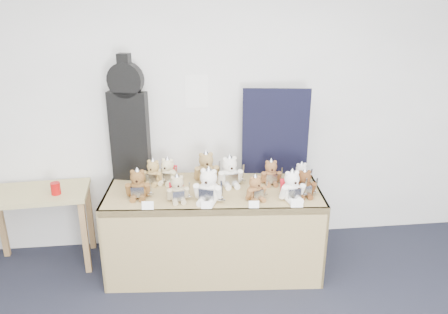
{
  "coord_description": "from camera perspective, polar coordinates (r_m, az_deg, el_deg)",
  "views": [
    {
      "loc": [
        -0.2,
        -1.42,
        2.34
      ],
      "look_at": [
        0.19,
        1.9,
        1.09
      ],
      "focal_mm": 35.0,
      "sensor_mm": 36.0,
      "label": 1
    }
  ],
  "objects": [
    {
      "name": "teddy_back_centre_right",
      "position": [
        3.8,
        0.76,
        -2.02
      ],
      "size": [
        0.25,
        0.21,
        0.3
      ],
      "rotation": [
        0.0,
        0.0,
        0.13
      ],
      "color": "white",
      "rests_on": "display_table"
    },
    {
      "name": "teddy_front_centre",
      "position": [
        3.5,
        -2.03,
        -3.92
      ],
      "size": [
        0.26,
        0.25,
        0.32
      ],
      "rotation": [
        0.0,
        0.0,
        -0.36
      ],
      "color": "white",
      "rests_on": "display_table"
    },
    {
      "name": "teddy_front_right",
      "position": [
        3.56,
        4.12,
        -4.18
      ],
      "size": [
        0.2,
        0.19,
        0.24
      ],
      "rotation": [
        0.0,
        0.0,
        0.37
      ],
      "color": "brown",
      "rests_on": "display_table"
    },
    {
      "name": "room_shell",
      "position": [
        4.0,
        -3.58,
        8.52
      ],
      "size": [
        6.0,
        6.0,
        6.0
      ],
      "color": "silver",
      "rests_on": "floor"
    },
    {
      "name": "teddy_back_left",
      "position": [
        3.9,
        -7.37,
        -1.92
      ],
      "size": [
        0.21,
        0.21,
        0.26
      ],
      "rotation": [
        0.0,
        0.0,
        -0.41
      ],
      "color": "#F4E6B2",
      "rests_on": "display_table"
    },
    {
      "name": "teddy_back_right",
      "position": [
        3.86,
        6.15,
        -2.11
      ],
      "size": [
        0.2,
        0.17,
        0.25
      ],
      "rotation": [
        0.0,
        0.0,
        -0.05
      ],
      "color": "brown",
      "rests_on": "display_table"
    },
    {
      "name": "guitar_case",
      "position": [
        3.89,
        -12.34,
        4.69
      ],
      "size": [
        0.35,
        0.18,
        1.12
      ],
      "rotation": [
        0.0,
        0.0,
        -0.26
      ],
      "color": "black",
      "rests_on": "display_table"
    },
    {
      "name": "teddy_back_end",
      "position": [
        3.9,
        10.06,
        -2.28
      ],
      "size": [
        0.19,
        0.15,
        0.23
      ],
      "rotation": [
        0.0,
        0.0,
        0.08
      ],
      "color": "white",
      "rests_on": "display_table"
    },
    {
      "name": "teddy_back_centre_left",
      "position": [
        3.89,
        -2.33,
        -1.45
      ],
      "size": [
        0.25,
        0.21,
        0.31
      ],
      "rotation": [
        0.0,
        0.0,
        0.07
      ],
      "color": "#A48552",
      "rests_on": "display_table"
    },
    {
      "name": "side_table",
      "position": [
        4.2,
        -23.15,
        -5.73
      ],
      "size": [
        0.9,
        0.54,
        0.73
      ],
      "rotation": [
        0.0,
        0.0,
        0.06
      ],
      "color": "#9C8B54",
      "rests_on": "floor"
    },
    {
      "name": "display_table",
      "position": [
        3.78,
        -1.34,
        -6.96
      ],
      "size": [
        1.9,
        0.92,
        0.77
      ],
      "rotation": [
        0.0,
        0.0,
        -0.08
      ],
      "color": "#9B824E",
      "rests_on": "floor"
    },
    {
      "name": "teddy_front_left",
      "position": [
        3.55,
        -6.09,
        -4.22
      ],
      "size": [
        0.21,
        0.18,
        0.25
      ],
      "rotation": [
        0.0,
        0.0,
        0.14
      ],
      "color": "tan",
      "rests_on": "display_table"
    },
    {
      "name": "entry_card_b",
      "position": [
        3.43,
        -2.33,
        -6.29
      ],
      "size": [
        0.08,
        0.03,
        0.06
      ],
      "primitive_type": "cube",
      "rotation": [
        -0.24,
        0.0,
        -0.08
      ],
      "color": "white",
      "rests_on": "display_table"
    },
    {
      "name": "entry_card_c",
      "position": [
        3.44,
        3.94,
        -6.2
      ],
      "size": [
        0.08,
        0.02,
        0.06
      ],
      "primitive_type": "cube",
      "rotation": [
        -0.24,
        0.0,
        -0.08
      ],
      "color": "white",
      "rests_on": "display_table"
    },
    {
      "name": "red_cup",
      "position": [
        4.01,
        -21.13,
        -3.85
      ],
      "size": [
        0.08,
        0.08,
        0.11
      ],
      "primitive_type": "cylinder",
      "color": "#AE0B0B",
      "rests_on": "side_table"
    },
    {
      "name": "teddy_front_far_right",
      "position": [
        3.58,
        8.84,
        -3.85
      ],
      "size": [
        0.24,
        0.21,
        0.29
      ],
      "rotation": [
        0.0,
        0.0,
        0.17
      ],
      "color": "white",
      "rests_on": "display_table"
    },
    {
      "name": "entry_card_d",
      "position": [
        3.49,
        9.51,
        -5.96
      ],
      "size": [
        0.1,
        0.03,
        0.07
      ],
      "primitive_type": "cube",
      "rotation": [
        -0.24,
        0.0,
        -0.08
      ],
      "color": "white",
      "rests_on": "display_table"
    },
    {
      "name": "entry_card_a",
      "position": [
        3.46,
        -9.94,
        -6.26
      ],
      "size": [
        0.09,
        0.03,
        0.07
      ],
      "primitive_type": "cube",
      "rotation": [
        -0.24,
        0.0,
        -0.08
      ],
      "color": "white",
      "rests_on": "display_table"
    },
    {
      "name": "teddy_back_far_left",
      "position": [
        3.89,
        -9.23,
        -2.06
      ],
      "size": [
        0.2,
        0.19,
        0.25
      ],
      "rotation": [
        0.0,
        0.0,
        -0.32
      ],
      "color": "#AA8A4F",
      "rests_on": "display_table"
    },
    {
      "name": "teddy_front_far_left",
      "position": [
        3.64,
        -11.16,
        -3.61
      ],
      "size": [
        0.23,
        0.19,
        0.28
      ],
      "rotation": [
        0.0,
        0.0,
        -0.05
      ],
      "color": "brown",
      "rests_on": "display_table"
    },
    {
      "name": "navy_board",
      "position": [
        3.99,
        6.73,
        3.23
      ],
      "size": [
        0.6,
        0.11,
        0.8
      ],
      "primitive_type": "cube",
      "rotation": [
        0.0,
        0.0,
        -0.15
      ],
      "color": "black",
      "rests_on": "display_table"
    },
    {
      "name": "teddy_front_end",
      "position": [
        3.67,
        10.45,
        -3.51
      ],
      "size": [
        0.21,
        0.17,
        0.26
      ],
      "rotation": [
        0.0,
        0.0,
        -0.04
      ],
      "color": "brown",
      "rests_on": "display_table"
    }
  ]
}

